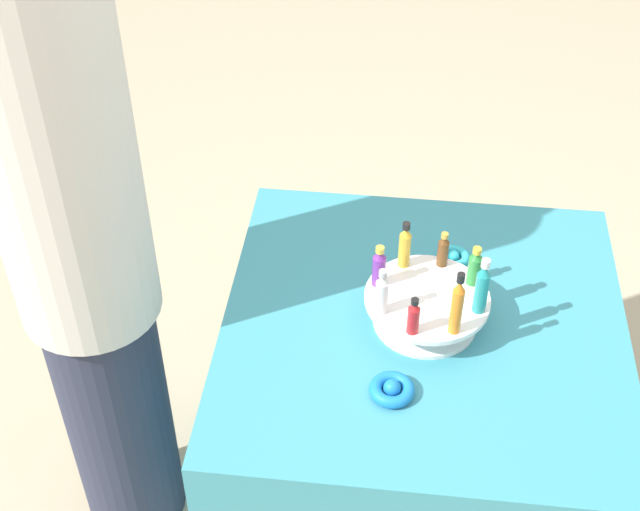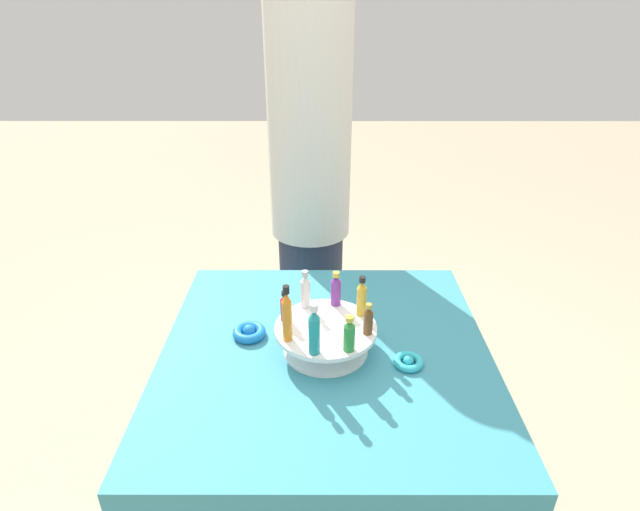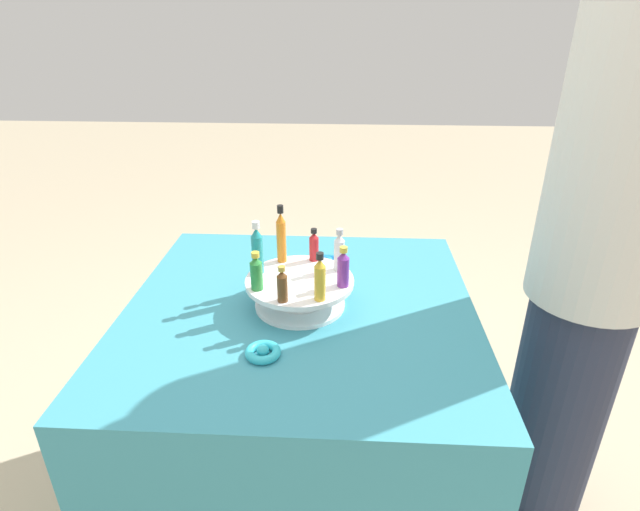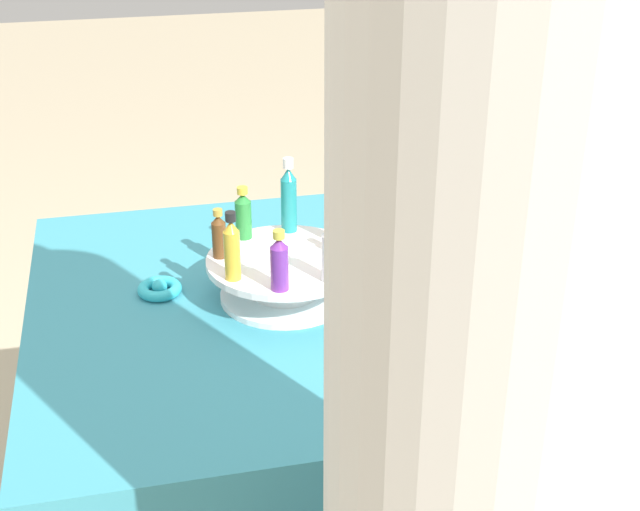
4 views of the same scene
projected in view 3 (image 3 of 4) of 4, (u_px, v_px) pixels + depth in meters
name	position (u px, v px, depth m)	size (l,w,h in m)	color
ground_plane	(304.00, 502.00, 1.55)	(12.00, 12.00, 0.00)	tan
party_table	(302.00, 415.00, 1.39)	(0.86, 0.86, 0.71)	teal
display_stand	(300.00, 291.00, 1.22)	(0.26, 0.26, 0.07)	white
bottle_red	(314.00, 246.00, 1.28)	(0.02, 0.02, 0.09)	#B21E23
bottle_orange	(281.00, 236.00, 1.26)	(0.02, 0.02, 0.15)	orange
bottle_teal	(257.00, 250.00, 1.21)	(0.03, 0.03, 0.14)	teal
bottle_green	(256.00, 272.00, 1.14)	(0.03, 0.03, 0.09)	#288438
bottle_brown	(282.00, 285.00, 1.10)	(0.02, 0.02, 0.09)	brown
bottle_gold	(320.00, 278.00, 1.10)	(0.03, 0.03, 0.12)	gold
bottle_purple	(343.00, 268.00, 1.16)	(0.03, 0.03, 0.10)	#702D93
bottle_clear	(339.00, 251.00, 1.23)	(0.03, 0.03, 0.11)	silver
ribbon_bow_teal	(263.00, 352.00, 1.05)	(0.08, 0.08, 0.03)	#2DB7CC
ribbon_bow_blue	(328.00, 264.00, 1.42)	(0.09, 0.09, 0.04)	blue
person_figure	(601.00, 241.00, 1.18)	(0.30, 0.30, 1.75)	#282D42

